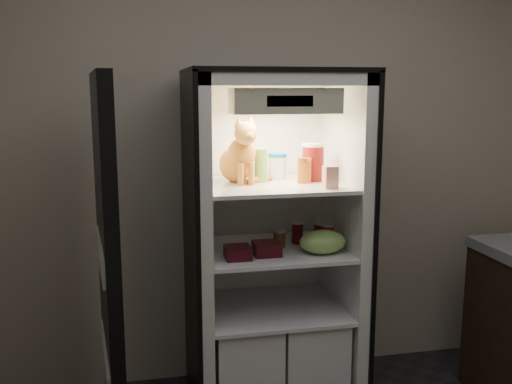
# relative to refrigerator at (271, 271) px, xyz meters

# --- Properties ---
(room_shell) EXTENTS (3.60, 3.60, 3.60)m
(room_shell) POSITION_rel_refrigerator_xyz_m (0.00, -1.38, 0.83)
(room_shell) COLOR white
(room_shell) RESTS_ON floor
(refrigerator) EXTENTS (0.90, 0.72, 1.88)m
(refrigerator) POSITION_rel_refrigerator_xyz_m (0.00, 0.00, 0.00)
(refrigerator) COLOR white
(refrigerator) RESTS_ON floor
(fridge_door) EXTENTS (0.15, 0.87, 1.85)m
(fridge_door) POSITION_rel_refrigerator_xyz_m (-0.85, -0.32, 0.12)
(fridge_door) COLOR black
(fridge_door) RESTS_ON floor
(tabby_cat) EXTENTS (0.31, 0.35, 0.35)m
(tabby_cat) POSITION_rel_refrigerator_xyz_m (-0.17, -0.01, 0.63)
(tabby_cat) COLOR orange
(tabby_cat) RESTS_ON refrigerator
(parmesan_shaker) EXTENTS (0.07, 0.07, 0.18)m
(parmesan_shaker) POSITION_rel_refrigerator_xyz_m (-0.06, -0.01, 0.59)
(parmesan_shaker) COLOR green
(parmesan_shaker) RESTS_ON refrigerator
(mayo_tub) EXTENTS (0.10, 0.10, 0.14)m
(mayo_tub) POSITION_rel_refrigerator_xyz_m (0.05, 0.06, 0.57)
(mayo_tub) COLOR white
(mayo_tub) RESTS_ON refrigerator
(salsa_jar) EXTENTS (0.07, 0.07, 0.13)m
(salsa_jar) POSITION_rel_refrigerator_xyz_m (0.16, -0.09, 0.56)
(salsa_jar) COLOR #9A100E
(salsa_jar) RESTS_ON refrigerator
(pepper_jar) EXTENTS (0.12, 0.12, 0.20)m
(pepper_jar) POSITION_rel_refrigerator_xyz_m (0.22, -0.02, 0.60)
(pepper_jar) COLOR maroon
(pepper_jar) RESTS_ON refrigerator
(cream_carton) EXTENTS (0.07, 0.07, 0.11)m
(cream_carton) POSITION_rel_refrigerator_xyz_m (0.23, -0.27, 0.55)
(cream_carton) COLOR white
(cream_carton) RESTS_ON refrigerator
(soda_can_a) EXTENTS (0.06, 0.06, 0.11)m
(soda_can_a) POSITION_rel_refrigerator_xyz_m (0.15, -0.01, 0.21)
(soda_can_a) COLOR black
(soda_can_a) RESTS_ON refrigerator
(soda_can_b) EXTENTS (0.07, 0.07, 0.12)m
(soda_can_b) POSITION_rel_refrigerator_xyz_m (0.25, -0.08, 0.21)
(soda_can_b) COLOR black
(soda_can_b) RESTS_ON refrigerator
(soda_can_c) EXTENTS (0.07, 0.07, 0.13)m
(soda_can_c) POSITION_rel_refrigerator_xyz_m (0.27, -0.15, 0.22)
(soda_can_c) COLOR black
(soda_can_c) RESTS_ON refrigerator
(condiment_jar) EXTENTS (0.07, 0.07, 0.09)m
(condiment_jar) POSITION_rel_refrigerator_xyz_m (0.03, -0.05, 0.19)
(condiment_jar) COLOR brown
(condiment_jar) RESTS_ON refrigerator
(grape_bag) EXTENTS (0.24, 0.18, 0.12)m
(grape_bag) POSITION_rel_refrigerator_xyz_m (0.22, -0.21, 0.21)
(grape_bag) COLOR #74AB4F
(grape_bag) RESTS_ON refrigerator
(berry_box_left) EXTENTS (0.13, 0.13, 0.06)m
(berry_box_left) POSITION_rel_refrigerator_xyz_m (-0.22, -0.22, 0.18)
(berry_box_left) COLOR #430B12
(berry_box_left) RESTS_ON refrigerator
(berry_box_right) EXTENTS (0.13, 0.13, 0.07)m
(berry_box_right) POSITION_rel_refrigerator_xyz_m (-0.07, -0.18, 0.18)
(berry_box_right) COLOR #430B12
(berry_box_right) RESTS_ON refrigerator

